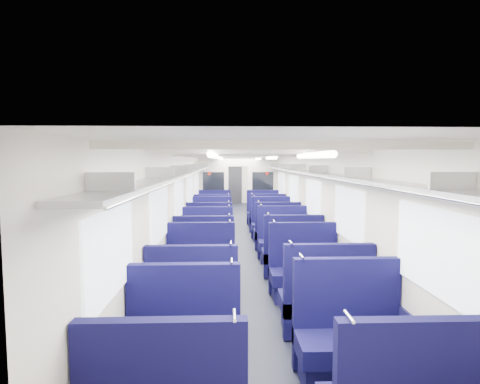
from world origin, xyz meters
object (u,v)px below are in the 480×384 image
(seat_9, at_px, (292,256))
(seat_10, at_px, (207,245))
(seat_3, at_px, (350,342))
(seat_5, at_px, (325,305))
(seat_2, at_px, (183,353))
(seat_16, at_px, (213,221))
(seat_14, at_px, (212,226))
(bulkhead, at_px, (238,188))
(seat_6, at_px, (201,275))
(seat_8, at_px, (204,258))
(seat_15, at_px, (271,226))
(seat_18, at_px, (214,214))
(end_door, at_px, (235,184))
(seat_4, at_px, (193,308))
(seat_13, at_px, (277,234))
(seat_11, at_px, (283,244))
(seat_19, at_px, (263,214))
(seat_17, at_px, (267,220))
(seat_12, at_px, (210,235))
(seat_7, at_px, (304,275))

(seat_9, xyz_separation_m, seat_10, (-1.66, 1.00, 0.00))
(seat_3, relative_size, seat_5, 1.00)
(seat_2, xyz_separation_m, seat_16, (0.00, 8.00, 0.00))
(seat_2, relative_size, seat_14, 1.00)
(bulkhead, height_order, seat_6, bulkhead)
(seat_8, bearing_deg, seat_15, 63.95)
(seat_16, xyz_separation_m, seat_18, (0.00, 1.35, 0.00))
(end_door, distance_m, seat_4, 15.06)
(seat_10, distance_m, seat_13, 2.04)
(seat_15, relative_size, seat_18, 1.00)
(seat_18, bearing_deg, seat_8, -90.00)
(seat_10, relative_size, seat_11, 1.00)
(seat_3, distance_m, seat_9, 3.42)
(seat_10, xyz_separation_m, seat_15, (1.66, 2.32, 0.00))
(seat_2, distance_m, seat_3, 1.67)
(seat_11, bearing_deg, seat_19, 90.00)
(seat_11, xyz_separation_m, seat_16, (-1.66, 3.30, 0.00))
(seat_8, height_order, seat_17, same)
(seat_4, bearing_deg, seat_13, 70.38)
(seat_11, bearing_deg, seat_16, 116.73)
(seat_14, height_order, seat_16, same)
(seat_5, bearing_deg, seat_10, 115.71)
(end_door, height_order, seat_16, end_door)
(seat_17, bearing_deg, seat_10, -115.57)
(bulkhead, xyz_separation_m, seat_3, (0.83, -9.85, -0.85))
(seat_4, bearing_deg, seat_18, 90.00)
(seat_19, bearing_deg, seat_12, -115.47)
(seat_6, bearing_deg, seat_3, -54.44)
(seat_16, bearing_deg, seat_11, -63.27)
(seat_6, xyz_separation_m, seat_11, (1.66, 2.22, 0.00))
(seat_3, bearing_deg, seat_12, 106.49)
(seat_6, relative_size, seat_12, 1.00)
(seat_11, bearing_deg, seat_12, 147.21)
(seat_7, relative_size, seat_8, 1.00)
(end_door, height_order, seat_12, end_door)
(seat_8, xyz_separation_m, seat_14, (0.00, 3.53, 0.00))
(seat_12, bearing_deg, end_door, 85.42)
(seat_6, height_order, seat_18, same)
(seat_2, height_order, seat_16, same)
(end_door, xyz_separation_m, seat_14, (-0.83, -9.09, -0.62))
(seat_8, xyz_separation_m, seat_10, (0.00, 1.07, 0.00))
(seat_17, xyz_separation_m, seat_18, (-1.66, 1.29, 0.00))
(seat_13, bearing_deg, seat_15, 90.00)
(seat_5, relative_size, seat_9, 1.00)
(seat_3, xyz_separation_m, seat_13, (0.00, 5.61, 0.00))
(seat_4, xyz_separation_m, seat_17, (1.66, 6.94, 0.00))
(seat_2, height_order, seat_15, same)
(seat_10, relative_size, seat_15, 1.00)
(seat_5, bearing_deg, seat_14, 105.69)
(seat_4, xyz_separation_m, seat_9, (1.66, 2.47, 0.00))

